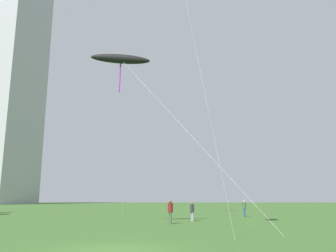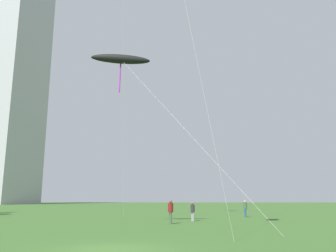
{
  "view_description": "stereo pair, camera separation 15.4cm",
  "coord_description": "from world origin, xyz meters",
  "views": [
    {
      "loc": [
        2.18,
        -13.63,
        1.92
      ],
      "look_at": [
        2.01,
        10.36,
        6.91
      ],
      "focal_mm": 37.07,
      "sensor_mm": 36.0,
      "label": 1
    },
    {
      "loc": [
        2.33,
        -13.63,
        1.92
      ],
      "look_at": [
        2.01,
        10.36,
        6.91
      ],
      "focal_mm": 37.07,
      "sensor_mm": 36.0,
      "label": 2
    }
  ],
  "objects": [
    {
      "name": "person_standing_1",
      "position": [
        2.17,
        13.38,
        1.02
      ],
      "size": [
        0.39,
        0.39,
        1.76
      ],
      "rotation": [
        0.0,
        0.0,
        1.81
      ],
      "color": "#3F593F",
      "rests_on": "ground"
    },
    {
      "name": "kite_flying_2",
      "position": [
        -1.62,
        11.12,
        12.27
      ],
      "size": [
        11.86,
        6.8,
        12.8
      ],
      "color": "silver",
      "rests_on": "ground"
    },
    {
      "name": "person_standing_3",
      "position": [
        9.82,
        23.22,
        0.96
      ],
      "size": [
        0.37,
        0.37,
        1.66
      ],
      "rotation": [
        0.0,
        0.0,
        1.54
      ],
      "color": "#1E478C",
      "rests_on": "ground"
    },
    {
      "name": "distant_highrise_0",
      "position": [
        -52.43,
        98.85,
        40.18
      ],
      "size": [
        20.44,
        21.96,
        80.35
      ],
      "primitive_type": "cube",
      "rotation": [
        0.0,
        0.0,
        -0.28
      ],
      "color": "#A8A8AD",
      "rests_on": "ground"
    },
    {
      "name": "person_standing_2",
      "position": [
        4.0,
        16.45,
        0.9
      ],
      "size": [
        0.35,
        0.35,
        1.56
      ],
      "rotation": [
        0.0,
        0.0,
        2.25
      ],
      "color": "gray",
      "rests_on": "ground"
    },
    {
      "name": "ground",
      "position": [
        0.0,
        0.0,
        0.0
      ],
      "size": [
        280.0,
        280.0,
        0.0
      ],
      "primitive_type": "plane",
      "color": "#335623"
    }
  ]
}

